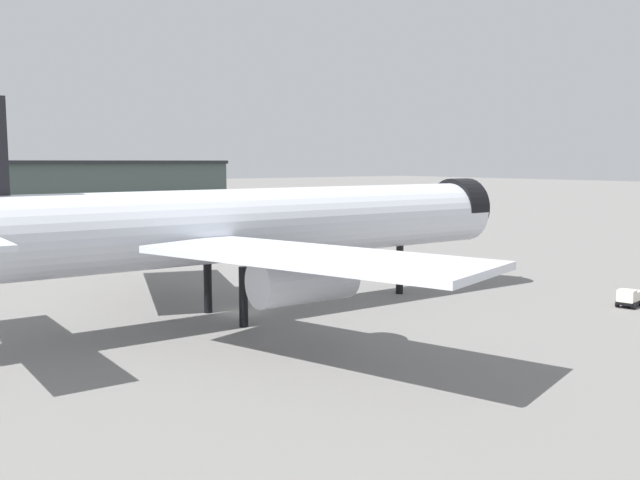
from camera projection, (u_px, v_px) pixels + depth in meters
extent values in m
plane|color=slate|center=(241.00, 312.00, 66.97)|extent=(900.00, 900.00, 0.00)
cylinder|color=silver|center=(252.00, 224.00, 64.65)|extent=(58.50, 8.34, 6.70)
cone|color=silver|center=(467.00, 211.00, 81.43)|extent=(7.55, 6.77, 6.57)
cylinder|color=black|center=(459.00, 207.00, 80.60)|extent=(3.21, 6.85, 6.77)
cube|color=silver|center=(141.00, 223.00, 75.48)|extent=(17.61, 27.86, 0.54)
cylinder|color=#B7BAC1|center=(165.00, 245.00, 73.99)|extent=(8.27, 3.91, 3.69)
cube|color=silver|center=(312.00, 257.00, 48.80)|extent=(16.36, 27.82, 0.54)
cylinder|color=#B7BAC1|center=(304.00, 279.00, 52.40)|extent=(8.27, 3.91, 3.69)
cylinder|color=black|center=(400.00, 270.00, 76.07)|extent=(0.80, 0.80, 5.36)
cylinder|color=black|center=(208.00, 285.00, 66.50)|extent=(0.80, 0.80, 5.36)
cylinder|color=black|center=(243.00, 297.00, 60.81)|extent=(0.80, 0.80, 5.36)
cube|color=black|center=(630.00, 302.00, 69.52)|extent=(3.45, 2.19, 0.30)
cube|color=silver|center=(627.00, 296.00, 68.72)|extent=(1.57, 1.82, 1.20)
cube|color=#1E2D38|center=(625.00, 294.00, 68.27)|extent=(0.34, 1.33, 0.60)
cube|color=silver|center=(632.00, 295.00, 69.87)|extent=(2.19, 1.94, 0.90)
cylinder|color=black|center=(634.00, 306.00, 68.17)|extent=(0.74, 0.41, 0.70)
cylinder|color=black|center=(617.00, 304.00, 69.23)|extent=(0.74, 0.41, 0.70)
cylinder|color=black|center=(625.00, 300.00, 70.89)|extent=(0.74, 0.41, 0.70)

